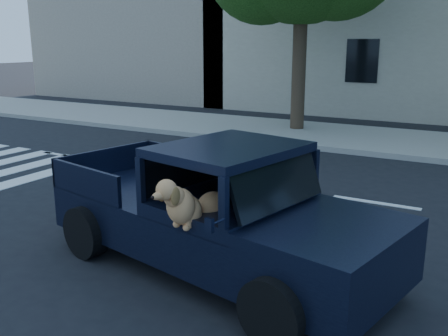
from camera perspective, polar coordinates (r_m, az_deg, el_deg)
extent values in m
plane|color=black|center=(6.62, 10.20, -12.02)|extent=(120.00, 120.00, 0.00)
cube|color=gray|center=(15.23, 21.89, 2.51)|extent=(60.00, 4.00, 0.15)
cylinder|color=#332619|center=(16.35, 8.57, 11.63)|extent=(0.44, 0.44, 4.40)
cube|color=tan|center=(27.86, -8.16, 16.37)|extent=(12.00, 6.00, 8.00)
cube|color=black|center=(6.50, -0.96, -6.77)|extent=(5.00, 2.75, 0.60)
cube|color=black|center=(5.45, 12.30, -7.15)|extent=(1.71, 2.06, 0.15)
cube|color=black|center=(6.05, 0.59, 2.15)|extent=(1.74, 2.00, 0.11)
cube|color=black|center=(5.69, 6.20, -2.02)|extent=(0.55, 1.58, 0.51)
cube|color=black|center=(5.90, -0.70, -7.21)|extent=(0.59, 0.59, 0.35)
cube|color=black|center=(4.91, -1.68, -6.54)|extent=(0.10, 0.06, 0.15)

